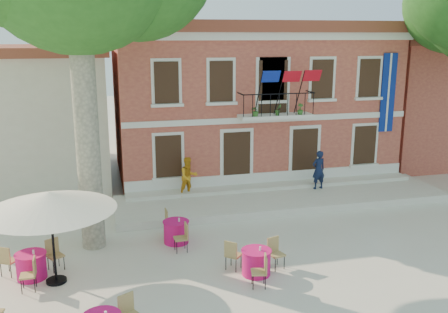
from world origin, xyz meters
TOP-DOWN VIEW (x-y plane):
  - ground at (0.00, 0.00)m, footprint 90.00×90.00m
  - main_building at (2.00, 9.99)m, footprint 13.50×9.59m
  - neighbor_west at (-9.50, 11.00)m, footprint 9.40×9.40m
  - neighbor_east at (14.00, 11.00)m, footprint 9.40×9.40m
  - terrace at (2.00, 4.40)m, footprint 14.00×3.40m
  - patio_umbrella at (-6.81, -0.65)m, footprint 3.64×3.64m
  - pedestrian_navy at (3.82, 4.92)m, footprint 0.68×0.49m
  - pedestrian_orange at (-1.87, 5.28)m, footprint 0.97×0.85m
  - cafe_table_0 at (-7.51, -0.22)m, footprint 1.87×1.63m
  - cafe_table_3 at (-3.04, 1.29)m, footprint 0.90×1.94m
  - cafe_table_4 at (-1.12, -1.60)m, footprint 1.83×1.78m

SIDE VIEW (x-z plane):
  - ground at x=0.00m, z-range 0.00..0.00m
  - terrace at x=2.00m, z-range 0.00..0.30m
  - cafe_table_3 at x=-3.04m, z-range -0.05..0.90m
  - cafe_table_0 at x=-7.51m, z-range -0.05..0.90m
  - cafe_table_4 at x=-1.12m, z-range -0.05..0.90m
  - pedestrian_orange at x=-1.87m, z-range 0.30..1.97m
  - pedestrian_navy at x=3.82m, z-range 0.30..2.01m
  - patio_umbrella at x=-6.81m, z-range 1.08..3.78m
  - neighbor_west at x=-9.50m, z-range 0.02..6.42m
  - neighbor_east at x=14.00m, z-range 0.02..6.42m
  - main_building at x=2.00m, z-range 0.03..7.53m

